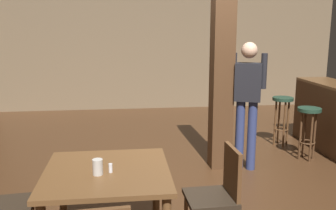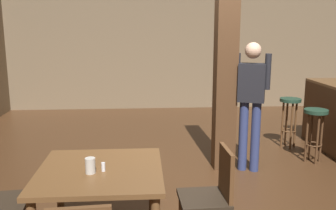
# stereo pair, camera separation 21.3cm
# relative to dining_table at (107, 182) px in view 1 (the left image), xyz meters

# --- Properties ---
(ground_plane) EXTENTS (10.80, 10.80, 0.00)m
(ground_plane) POSITION_rel_dining_table_xyz_m (1.22, 1.35, -0.63)
(ground_plane) COLOR #422816
(wall_back) EXTENTS (8.00, 0.10, 2.80)m
(wall_back) POSITION_rel_dining_table_xyz_m (1.22, 5.85, 0.77)
(wall_back) COLOR #756047
(wall_back) RESTS_ON ground_plane
(pillar) EXTENTS (0.28, 0.28, 2.80)m
(pillar) POSITION_rel_dining_table_xyz_m (1.46, 1.87, 0.77)
(pillar) COLOR #4C301C
(pillar) RESTS_ON ground_plane
(dining_table) EXTENTS (1.04, 1.04, 0.74)m
(dining_table) POSITION_rel_dining_table_xyz_m (0.00, 0.00, 0.00)
(dining_table) COLOR brown
(dining_table) RESTS_ON ground_plane
(chair_east) EXTENTS (0.44, 0.44, 0.89)m
(chair_east) POSITION_rel_dining_table_xyz_m (0.95, -0.03, -0.12)
(chair_east) COLOR #2D2319
(chair_east) RESTS_ON ground_plane
(napkin_cup) EXTENTS (0.08, 0.08, 0.13)m
(napkin_cup) POSITION_rel_dining_table_xyz_m (-0.07, -0.09, 0.17)
(napkin_cup) COLOR beige
(napkin_cup) RESTS_ON dining_table
(salt_shaker) EXTENTS (0.03, 0.03, 0.07)m
(salt_shaker) POSITION_rel_dining_table_xyz_m (0.03, -0.05, 0.15)
(salt_shaker) COLOR silver
(salt_shaker) RESTS_ON dining_table
(standing_person) EXTENTS (0.47, 0.31, 1.72)m
(standing_person) POSITION_rel_dining_table_xyz_m (1.78, 1.72, 0.37)
(standing_person) COLOR black
(standing_person) RESTS_ON ground_plane
(bar_counter) EXTENTS (0.56, 1.98, 1.05)m
(bar_counter) POSITION_rel_dining_table_xyz_m (3.35, 2.21, -0.09)
(bar_counter) COLOR brown
(bar_counter) RESTS_ON ground_plane
(bar_stool_near) EXTENTS (0.33, 0.33, 0.77)m
(bar_stool_near) POSITION_rel_dining_table_xyz_m (2.80, 1.98, -0.06)
(bar_stool_near) COLOR #1E3828
(bar_stool_near) RESTS_ON ground_plane
(bar_stool_mid) EXTENTS (0.33, 0.33, 0.80)m
(bar_stool_mid) POSITION_rel_dining_table_xyz_m (2.71, 2.69, -0.04)
(bar_stool_mid) COLOR #1E3828
(bar_stool_mid) RESTS_ON ground_plane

